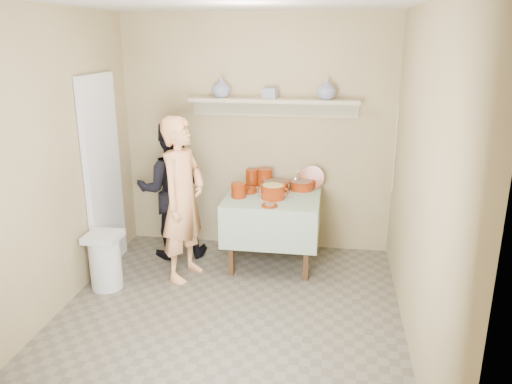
% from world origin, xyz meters
% --- Properties ---
extents(ground, '(3.50, 3.50, 0.00)m').
position_xyz_m(ground, '(0.00, 0.00, 0.00)').
color(ground, '#635C4E').
rests_on(ground, ground).
extents(tile_panel, '(0.06, 0.70, 2.00)m').
position_xyz_m(tile_panel, '(-1.46, 0.95, 1.00)').
color(tile_panel, silver).
rests_on(tile_panel, ground).
extents(plate_stack_a, '(0.14, 0.14, 0.18)m').
position_xyz_m(plate_stack_a, '(-0.03, 1.59, 0.85)').
color(plate_stack_a, '#6C1C03').
rests_on(plate_stack_a, serving_table).
extents(plate_stack_b, '(0.17, 0.17, 0.20)m').
position_xyz_m(plate_stack_b, '(0.12, 1.58, 0.86)').
color(plate_stack_b, '#6C1C03').
rests_on(plate_stack_b, serving_table).
extents(bowl_stack, '(0.15, 0.15, 0.15)m').
position_xyz_m(bowl_stack, '(-0.09, 1.14, 0.84)').
color(bowl_stack, '#6C1C03').
rests_on(bowl_stack, serving_table).
extents(empty_bowl, '(0.17, 0.17, 0.05)m').
position_xyz_m(empty_bowl, '(-0.02, 1.32, 0.79)').
color(empty_bowl, '#6C1C03').
rests_on(empty_bowl, serving_table).
extents(propped_lid, '(0.27, 0.09, 0.26)m').
position_xyz_m(propped_lid, '(0.64, 1.59, 0.88)').
color(propped_lid, '#6C1C03').
rests_on(propped_lid, serving_table).
extents(vase_right, '(0.24, 0.24, 0.21)m').
position_xyz_m(vase_right, '(0.75, 1.61, 1.83)').
color(vase_right, navy).
rests_on(vase_right, wall_shelf).
extents(vase_left, '(0.29, 0.29, 0.21)m').
position_xyz_m(vase_left, '(-0.36, 1.61, 1.83)').
color(vase_left, navy).
rests_on(vase_left, wall_shelf).
extents(ceramic_box, '(0.17, 0.14, 0.10)m').
position_xyz_m(ceramic_box, '(0.16, 1.63, 1.77)').
color(ceramic_box, navy).
rests_on(ceramic_box, wall_shelf).
extents(person_cook, '(0.53, 0.68, 1.64)m').
position_xyz_m(person_cook, '(-0.58, 0.81, 0.82)').
color(person_cook, '#E79C63').
rests_on(person_cook, ground).
extents(person_helper, '(0.88, 0.77, 1.52)m').
position_xyz_m(person_helper, '(-0.87, 1.30, 0.76)').
color(person_helper, black).
rests_on(person_helper, ground).
extents(room_shell, '(3.04, 3.54, 2.62)m').
position_xyz_m(room_shell, '(0.00, 0.00, 1.61)').
color(room_shell, tan).
rests_on(room_shell, ground).
extents(serving_table, '(0.97, 0.97, 0.76)m').
position_xyz_m(serving_table, '(0.25, 1.28, 0.64)').
color(serving_table, '#4C2D16').
rests_on(serving_table, ground).
extents(cazuela_meat_a, '(0.30, 0.30, 0.10)m').
position_xyz_m(cazuela_meat_a, '(0.25, 1.45, 0.82)').
color(cazuela_meat_a, '#741902').
rests_on(cazuela_meat_a, serving_table).
extents(cazuela_meat_b, '(0.28, 0.28, 0.10)m').
position_xyz_m(cazuela_meat_b, '(0.53, 1.52, 0.82)').
color(cazuela_meat_b, '#741902').
rests_on(cazuela_meat_b, serving_table).
extents(ladle, '(0.08, 0.26, 0.19)m').
position_xyz_m(ladle, '(0.46, 1.53, 0.87)').
color(ladle, silver).
rests_on(ladle, cazuela_meat_b).
extents(cazuela_rice, '(0.33, 0.25, 0.14)m').
position_xyz_m(cazuela_rice, '(0.26, 1.16, 0.85)').
color(cazuela_rice, '#741902').
rests_on(cazuela_rice, serving_table).
extents(front_plate, '(0.16, 0.16, 0.03)m').
position_xyz_m(front_plate, '(0.26, 0.90, 0.77)').
color(front_plate, '#6C1C03').
rests_on(front_plate, serving_table).
extents(wall_shelf, '(1.80, 0.25, 0.21)m').
position_xyz_m(wall_shelf, '(0.20, 1.65, 1.67)').
color(wall_shelf, tan).
rests_on(wall_shelf, room_shell).
extents(trash_bin, '(0.32, 0.32, 0.56)m').
position_xyz_m(trash_bin, '(-1.27, 0.45, 0.28)').
color(trash_bin, silver).
rests_on(trash_bin, ground).
extents(electrical_cord, '(0.01, 0.05, 0.90)m').
position_xyz_m(electrical_cord, '(1.47, 1.48, 1.25)').
color(electrical_cord, silver).
rests_on(electrical_cord, wall_shelf).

